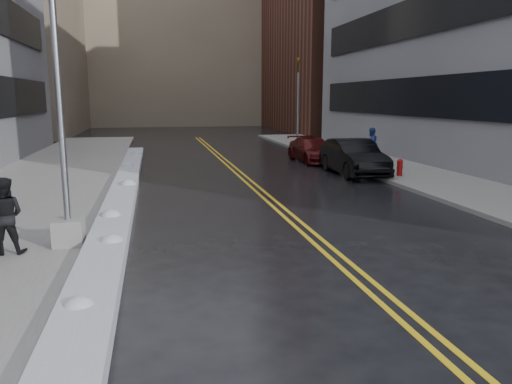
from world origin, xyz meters
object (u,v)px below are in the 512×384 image
traffic_signal (298,99)px  pedestrian_east (371,144)px  car_black (353,157)px  car_maroon (313,150)px  pedestrian_b (4,216)px  fire_hydrant (400,166)px  lamppost (62,140)px

traffic_signal → pedestrian_east: size_ratio=3.49×
car_black → car_maroon: size_ratio=1.09×
traffic_signal → pedestrian_b: 26.01m
traffic_signal → pedestrian_b: (-13.00, -22.40, -2.42)m
fire_hydrant → pedestrian_east: size_ratio=0.42×
traffic_signal → car_black: bearing=-94.7°
pedestrian_b → pedestrian_east: size_ratio=0.96×
fire_hydrant → lamppost: bearing=-147.0°
fire_hydrant → car_black: 2.15m
lamppost → car_black: (10.78, 9.50, -1.72)m
pedestrian_east → car_black: bearing=26.9°
pedestrian_b → pedestrian_east: bearing=-134.4°
pedestrian_east → car_maroon: size_ratio=0.38×
pedestrian_east → car_black: (-2.74, -4.16, -0.20)m
lamppost → pedestrian_b: lamppost is taller
fire_hydrant → car_maroon: bearing=105.5°
fire_hydrant → car_maroon: car_maroon is taller
car_maroon → fire_hydrant: bearing=-76.2°
fire_hydrant → car_black: size_ratio=0.15×
pedestrian_east → car_maroon: (-3.03, 0.87, -0.35)m
car_maroon → car_black: bearing=-88.3°
fire_hydrant → car_maroon: (-1.81, 6.53, 0.11)m
pedestrian_b → pedestrian_east: 20.35m
traffic_signal → car_black: size_ratio=1.22×
lamppost → pedestrian_east: size_ratio=4.43×
fire_hydrant → pedestrian_b: 15.91m
fire_hydrant → traffic_signal: (-0.50, 14.00, 2.85)m
traffic_signal → pedestrian_east: 8.85m
car_black → pedestrian_east: bearing=57.9°
car_maroon → pedestrian_east: bearing=-17.7°
pedestrian_east → car_maroon: bearing=-45.8°
fire_hydrant → car_black: (-1.52, 1.50, 0.26)m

